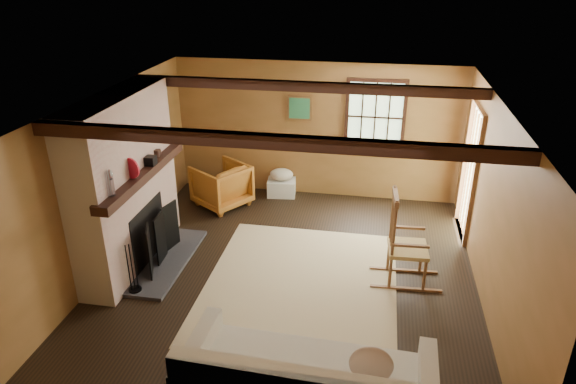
% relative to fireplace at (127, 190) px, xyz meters
% --- Properties ---
extents(ground, '(5.50, 5.50, 0.00)m').
position_rel_fireplace_xyz_m(ground, '(2.23, 0.00, -1.10)').
color(ground, black).
rests_on(ground, ground).
extents(room_envelope, '(5.02, 5.52, 2.44)m').
position_rel_fireplace_xyz_m(room_envelope, '(2.45, 0.26, 0.53)').
color(room_envelope, '#966235').
rests_on(room_envelope, ground).
extents(fireplace, '(1.02, 2.30, 2.40)m').
position_rel_fireplace_xyz_m(fireplace, '(0.00, 0.00, 0.00)').
color(fireplace, brown).
rests_on(fireplace, ground).
extents(rug, '(2.50, 3.00, 0.01)m').
position_rel_fireplace_xyz_m(rug, '(2.43, -0.20, -1.10)').
color(rug, tan).
rests_on(rug, ground).
extents(rocking_chair, '(0.95, 0.55, 1.29)m').
position_rel_fireplace_xyz_m(rocking_chair, '(3.74, 0.14, -0.56)').
color(rocking_chair, tan).
rests_on(rocking_chair, ground).
extents(firewood_pile, '(0.65, 0.12, 0.23)m').
position_rel_fireplace_xyz_m(firewood_pile, '(0.22, 2.58, -0.99)').
color(firewood_pile, brown).
rests_on(firewood_pile, ground).
extents(laundry_basket, '(0.54, 0.43, 0.30)m').
position_rel_fireplace_xyz_m(laundry_basket, '(1.63, 2.55, -0.95)').
color(laundry_basket, white).
rests_on(laundry_basket, ground).
extents(basket_pillow, '(0.52, 0.47, 0.21)m').
position_rel_fireplace_xyz_m(basket_pillow, '(1.63, 2.55, -0.70)').
color(basket_pillow, beige).
rests_on(basket_pillow, laundry_basket).
extents(armchair, '(1.14, 1.14, 0.76)m').
position_rel_fireplace_xyz_m(armchair, '(0.69, 1.95, -0.72)').
color(armchair, '#BF6026').
rests_on(armchair, ground).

